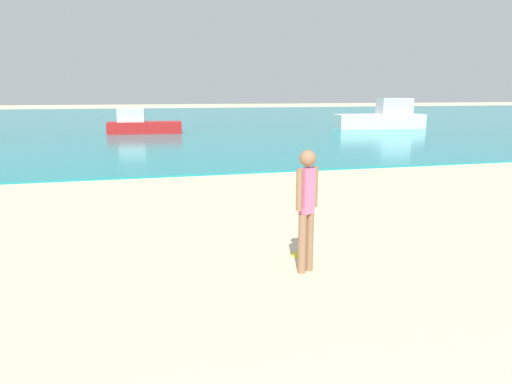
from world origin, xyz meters
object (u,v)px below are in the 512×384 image
(person_standing, at_px, (307,204))
(boat_near, at_px, (382,118))
(boat_far, at_px, (142,125))
(frisbee, at_px, (301,255))

(person_standing, relative_size, boat_near, 0.28)
(boat_far, bearing_deg, boat_near, 3.73)
(boat_far, bearing_deg, person_standing, -81.83)
(frisbee, distance_m, boat_near, 26.23)
(boat_near, bearing_deg, frisbee, 63.76)
(frisbee, bearing_deg, person_standing, -105.03)
(frisbee, height_order, boat_far, boat_far)
(person_standing, bearing_deg, boat_far, 67.74)
(person_standing, height_order, boat_far, person_standing)
(person_standing, xyz_separation_m, boat_near, (13.94, 22.93, -0.22))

